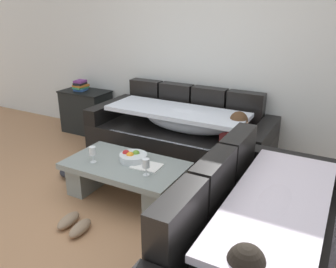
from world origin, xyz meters
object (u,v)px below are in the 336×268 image
fruit_bowl (133,157)px  wine_glass_near_right (146,164)px  couch_along_wall (182,135)px  crumpled_garment (76,169)px  open_magazine (147,166)px  couch_near_window (259,241)px  pair_of_shoes (74,224)px  coffee_table (126,176)px  wine_glass_near_left (92,152)px  side_cabinet (87,111)px  book_stack_on_cabinet (80,86)px

fruit_bowl → wine_glass_near_right: (0.29, -0.21, 0.08)m
couch_along_wall → crumpled_garment: 1.34m
fruit_bowl → open_magazine: bearing=-14.5°
couch_near_window → wine_glass_near_right: (-1.15, 0.38, 0.16)m
couch_along_wall → pair_of_shoes: bearing=-96.3°
coffee_table → crumpled_garment: 0.84m
wine_glass_near_left → pair_of_shoes: 0.73m
fruit_bowl → open_magazine: (0.19, -0.05, -0.04)m
couch_near_window → side_cabinet: 3.59m
wine_glass_near_left → open_magazine: (0.52, 0.17, -0.11)m
couch_along_wall → wine_glass_near_left: size_ratio=13.47×
coffee_table → side_cabinet: 2.09m
couch_along_wall → open_magazine: 1.05m
coffee_table → book_stack_on_cabinet: (-1.70, 1.30, 0.48)m
side_cabinet → book_stack_on_cabinet: book_stack_on_cabinet is taller
open_magazine → book_stack_on_cabinet: (-1.93, 1.26, 0.33)m
side_cabinet → wine_glass_near_right: bearing=-36.0°
book_stack_on_cabinet → crumpled_garment: book_stack_on_cabinet is taller
pair_of_shoes → crumpled_garment: (-0.71, 0.80, 0.01)m
fruit_bowl → coffee_table: bearing=-110.1°
couch_along_wall → crumpled_garment: couch_along_wall is taller
wine_glass_near_left → wine_glass_near_right: (0.61, 0.02, 0.00)m
couch_along_wall → pair_of_shoes: couch_along_wall is taller
wine_glass_near_left → fruit_bowl: bearing=34.5°
couch_along_wall → fruit_bowl: size_ratio=7.98×
wine_glass_near_right → book_stack_on_cabinet: (-2.02, 1.41, 0.22)m
couch_along_wall → side_cabinet: size_ratio=3.10×
couch_near_window → wine_glass_near_left: (-1.76, 0.36, 0.16)m
wine_glass_near_left → pair_of_shoes: size_ratio=0.53×
couch_near_window → fruit_bowl: bearing=67.7°
open_magazine → pair_of_shoes: 0.85m
pair_of_shoes → wine_glass_near_right: bearing=53.0°
wine_glass_near_right → crumpled_garment: wine_glass_near_right is taller
coffee_table → open_magazine: bearing=10.0°
book_stack_on_cabinet → pair_of_shoes: (1.61, -1.96, -0.67)m
wine_glass_near_left → open_magazine: size_ratio=0.59×
wine_glass_near_right → crumpled_garment: bearing=167.5°
couch_near_window → couch_along_wall: bearing=41.1°
open_magazine → pair_of_shoes: bearing=-118.0°
couch_along_wall → coffee_table: couch_along_wall is taller
couch_near_window → wine_glass_near_left: size_ratio=12.15×
couch_along_wall → book_stack_on_cabinet: size_ratio=9.96×
pair_of_shoes → side_cabinet: bearing=128.1°
wine_glass_near_right → pair_of_shoes: 0.82m
couch_along_wall → fruit_bowl: bearing=-93.8°
couch_near_window → open_magazine: bearing=66.6°
couch_along_wall → pair_of_shoes: (-0.19, -1.74, -0.29)m
wine_glass_near_right → wine_glass_near_left: bearing=-178.5°
fruit_bowl → book_stack_on_cabinet: bearing=145.2°
open_magazine → crumpled_garment: bearing=171.3°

